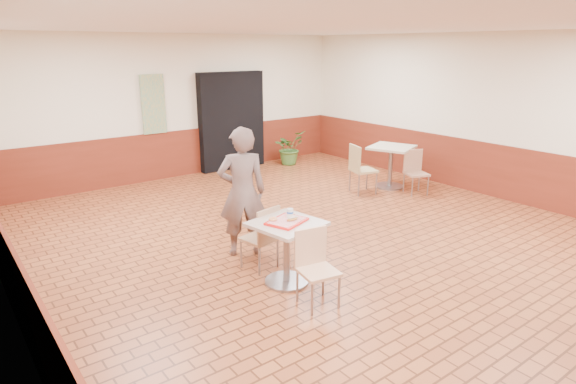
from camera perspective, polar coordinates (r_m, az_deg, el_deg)
room_shell at (r=6.52m, az=6.30°, el=5.83°), size 8.01×10.01×3.01m
wainscot_band at (r=6.78m, az=6.03°, el=-2.50°), size 8.00×10.00×1.00m
corridor_doorway at (r=11.16m, az=-6.69°, el=8.34°), size 1.60×0.22×2.20m
promo_poster at (r=10.36m, az=-15.66°, el=9.97°), size 0.50×0.03×1.20m
main_table at (r=5.70m, az=-0.16°, el=-6.01°), size 0.73×0.73×0.77m
chair_main_front at (r=5.31m, az=3.23°, el=-8.43°), size 0.46×0.46×0.85m
chair_main_back at (r=6.08m, az=-2.99°, el=-5.08°), size 0.45×0.45×0.84m
customer at (r=6.42m, az=-5.43°, el=-0.03°), size 0.76×0.65×1.76m
serving_tray at (r=5.60m, az=-0.16°, el=-3.50°), size 0.45×0.35×0.03m
ring_donut at (r=5.59m, az=-1.81°, el=-3.22°), size 0.10×0.10×0.03m
long_john_donut at (r=5.58m, az=0.52°, el=-3.19°), size 0.15×0.08×0.04m
paper_cup at (r=5.70m, az=0.25°, el=-2.45°), size 0.08×0.08×0.10m
second_table at (r=9.84m, az=12.10°, el=3.76°), size 0.80×0.80×0.84m
chair_second_left at (r=9.32m, az=8.52°, el=3.00°), size 0.55×0.55×0.95m
chair_second_front at (r=9.58m, az=14.82°, el=2.61°), size 0.50×0.50×0.84m
potted_plant at (r=11.60m, az=0.14°, el=5.28°), size 0.86×0.79×0.81m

